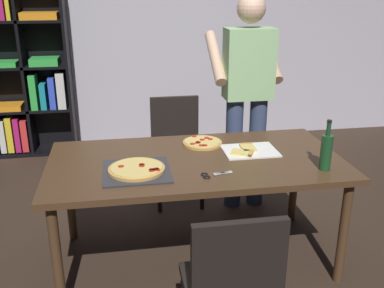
% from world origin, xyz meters
% --- Properties ---
extents(ground_plane, '(12.00, 12.00, 0.00)m').
position_xyz_m(ground_plane, '(0.00, 0.00, 0.00)').
color(ground_plane, '#38281E').
extents(back_wall, '(6.40, 0.10, 2.80)m').
position_xyz_m(back_wall, '(0.00, 2.60, 1.40)').
color(back_wall, '#BCB7C6').
rests_on(back_wall, ground_plane).
extents(dining_table, '(1.90, 0.97, 0.75)m').
position_xyz_m(dining_table, '(0.00, 0.00, 0.68)').
color(dining_table, '#4C331E').
rests_on(dining_table, ground_plane).
extents(chair_near_camera, '(0.42, 0.42, 0.90)m').
position_xyz_m(chair_near_camera, '(-0.00, -0.97, 0.51)').
color(chair_near_camera, black).
rests_on(chair_near_camera, ground_plane).
extents(chair_far_side, '(0.42, 0.42, 0.90)m').
position_xyz_m(chair_far_side, '(0.00, 0.97, 0.51)').
color(chair_far_side, black).
rests_on(chair_far_side, ground_plane).
extents(bookshelf, '(1.40, 0.35, 1.95)m').
position_xyz_m(bookshelf, '(-1.66, 2.38, 0.93)').
color(bookshelf, black).
rests_on(bookshelf, ground_plane).
extents(person_serving_pizza, '(0.55, 0.54, 1.75)m').
position_xyz_m(person_serving_pizza, '(0.55, 0.75, 1.00)').
color(person_serving_pizza, '#38476B').
rests_on(person_serving_pizza, ground_plane).
extents(pepperoni_pizza_on_tray, '(0.40, 0.40, 0.04)m').
position_xyz_m(pepperoni_pizza_on_tray, '(-0.39, -0.15, 0.77)').
color(pepperoni_pizza_on_tray, '#2D2D33').
rests_on(pepperoni_pizza_on_tray, dining_table).
extents(pizza_slices_on_towel, '(0.36, 0.28, 0.03)m').
position_xyz_m(pizza_slices_on_towel, '(0.37, 0.07, 0.76)').
color(pizza_slices_on_towel, white).
rests_on(pizza_slices_on_towel, dining_table).
extents(wine_bottle, '(0.07, 0.07, 0.32)m').
position_xyz_m(wine_bottle, '(0.75, -0.29, 0.87)').
color(wine_bottle, '#194723').
rests_on(wine_bottle, dining_table).
extents(kitchen_scissors, '(0.20, 0.09, 0.01)m').
position_xyz_m(kitchen_scissors, '(0.05, -0.27, 0.76)').
color(kitchen_scissors, silver).
rests_on(kitchen_scissors, dining_table).
extents(second_pizza_plain, '(0.28, 0.28, 0.03)m').
position_xyz_m(second_pizza_plain, '(0.09, 0.27, 0.76)').
color(second_pizza_plain, tan).
rests_on(second_pizza_plain, dining_table).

